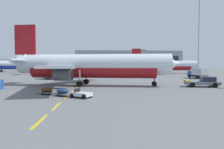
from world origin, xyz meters
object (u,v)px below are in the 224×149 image
at_px(airliner_foreground, 90,66).
at_px(airliner_mid_left, 3,65).
at_px(catering_truck, 198,73).
at_px(pushback_tug, 203,82).
at_px(airliner_far_center, 164,65).
at_px(airliner_far_right, 51,67).
at_px(baggage_train, 63,92).
at_px(fuel_service_truck, 49,73).
at_px(apron_light_mast_far, 199,27).

xyz_separation_m(airliner_foreground, airliner_mid_left, (-52.48, 77.33, 0.05)).
xyz_separation_m(airliner_foreground, catering_truck, (30.97, 19.66, -2.30)).
distance_m(airliner_foreground, pushback_tug, 21.64).
xyz_separation_m(pushback_tug, catering_truck, (9.83, 23.13, 0.74)).
height_order(pushback_tug, airliner_far_center, airliner_far_center).
xyz_separation_m(airliner_far_center, airliner_far_right, (-51.80, -4.34, -0.81)).
relative_size(pushback_tug, baggage_train, 0.80).
xyz_separation_m(airliner_far_center, baggage_train, (-34.41, -70.32, -3.27)).
distance_m(pushback_tug, airliner_far_center, 61.06).
height_order(airliner_foreground, fuel_service_truck, airliner_foreground).
bearing_deg(apron_light_mast_far, airliner_foreground, -143.27).
distance_m(airliner_far_center, baggage_train, 78.35).
bearing_deg(pushback_tug, airliner_foreground, 170.67).
bearing_deg(pushback_tug, fuel_service_truck, 145.74).
xyz_separation_m(airliner_foreground, pushback_tug, (21.14, -3.47, -3.05)).
distance_m(catering_truck, apron_light_mast_far, 15.78).
bearing_deg(catering_truck, apron_light_mast_far, 64.71).
bearing_deg(airliner_foreground, catering_truck, 32.41).
relative_size(airliner_foreground, airliner_far_right, 1.36).
bearing_deg(airliner_far_right, catering_truck, -32.50).
bearing_deg(catering_truck, airliner_mid_left, 145.35).
bearing_deg(airliner_mid_left, apron_light_mast_far, -31.34).
bearing_deg(airliner_mid_left, airliner_foreground, -55.84).
xyz_separation_m(airliner_far_center, catering_truck, (-0.60, -36.96, -2.15)).
xyz_separation_m(airliner_far_right, apron_light_mast_far, (53.72, -27.29, 13.30)).
xyz_separation_m(airliner_mid_left, baggage_train, (49.64, -91.04, -3.47)).
height_order(airliner_far_center, apron_light_mast_far, apron_light_mast_far).
xyz_separation_m(airliner_far_right, catering_truck, (51.20, -32.62, -1.34)).
height_order(pushback_tug, catering_truck, catering_truck).
relative_size(airliner_mid_left, airliner_far_right, 1.38).
distance_m(airliner_far_center, fuel_service_truck, 57.80).
height_order(airliner_foreground, airliner_far_center, airliner_foreground).
xyz_separation_m(airliner_foreground, baggage_train, (-2.84, -13.70, -3.42)).
distance_m(airliner_foreground, airliner_far_right, 56.06).
bearing_deg(apron_light_mast_far, fuel_service_truck, -173.41).
bearing_deg(airliner_far_center, airliner_foreground, -119.15).
bearing_deg(fuel_service_truck, baggage_train, -73.36).
height_order(pushback_tug, airliner_mid_left, airliner_mid_left).
bearing_deg(airliner_far_center, catering_truck, -90.93).
bearing_deg(airliner_far_right, airliner_foreground, -68.84).
bearing_deg(airliner_far_center, baggage_train, -116.07).
bearing_deg(catering_truck, baggage_train, -135.38).
relative_size(airliner_foreground, airliner_mid_left, 0.99).
height_order(airliner_mid_left, airliner_far_center, airliner_mid_left).
xyz_separation_m(fuel_service_truck, apron_light_mast_far, (46.29, 5.35, 14.64)).
xyz_separation_m(airliner_mid_left, airliner_far_right, (32.24, -25.06, -1.01)).
relative_size(airliner_foreground, apron_light_mast_far, 1.32).
xyz_separation_m(airliner_mid_left, airliner_far_center, (84.05, -20.72, -0.20)).
xyz_separation_m(pushback_tug, baggage_train, (-23.97, -10.23, -0.38)).
height_order(airliner_far_right, fuel_service_truck, airliner_far_right).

